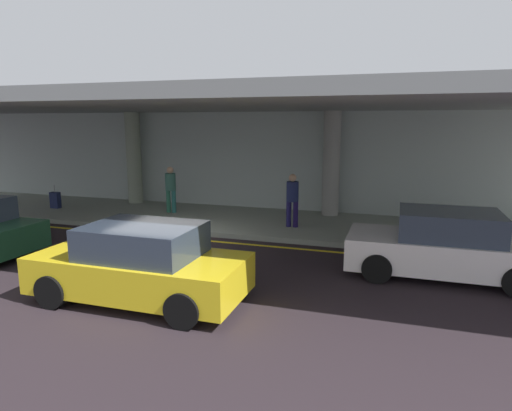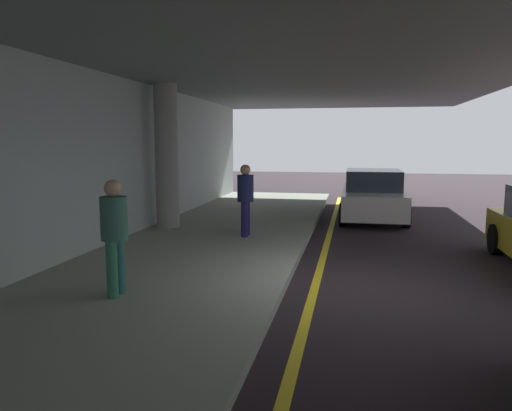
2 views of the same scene
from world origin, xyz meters
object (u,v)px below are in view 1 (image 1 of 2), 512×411
at_px(car_yellow_taxi, 141,265).
at_px(person_waiting_for_ride, 171,186).
at_px(support_column_left_mid, 331,164).
at_px(support_column_far_left, 134,158).
at_px(car_white, 444,246).
at_px(suitcase_upright_primary, 55,200).
at_px(traveler_with_luggage, 292,197).

bearing_deg(car_yellow_taxi, person_waiting_for_ride, 118.15).
distance_m(car_yellow_taxi, person_waiting_for_ride, 7.86).
relative_size(support_column_left_mid, car_yellow_taxi, 0.89).
distance_m(support_column_left_mid, car_yellow_taxi, 8.95).
bearing_deg(support_column_far_left, car_white, -25.12).
height_order(support_column_far_left, car_white, support_column_far_left).
xyz_separation_m(car_white, car_yellow_taxi, (-5.66, -3.23, 0.00)).
distance_m(person_waiting_for_ride, suitcase_upright_primary, 4.75).
relative_size(support_column_left_mid, suitcase_upright_primary, 4.06).
bearing_deg(person_waiting_for_ride, support_column_left_mid, -143.93).
bearing_deg(traveler_with_luggage, support_column_left_mid, -51.42).
relative_size(car_yellow_taxi, traveler_with_luggage, 2.44).
bearing_deg(support_column_far_left, suitcase_upright_primary, -138.06).
distance_m(car_white, traveler_with_luggage, 5.18).
bearing_deg(car_white, person_waiting_for_ride, -20.37).
bearing_deg(suitcase_upright_primary, traveler_with_luggage, -18.13).
bearing_deg(car_yellow_taxi, car_white, 33.38).
distance_m(support_column_left_mid, traveler_with_luggage, 2.56).
distance_m(traveler_with_luggage, person_waiting_for_ride, 4.82).
height_order(car_white, person_waiting_for_ride, person_waiting_for_ride).
distance_m(support_column_far_left, person_waiting_for_ride, 2.91).
bearing_deg(traveler_with_luggage, support_column_far_left, 41.72).
height_order(support_column_left_mid, person_waiting_for_ride, support_column_left_mid).
bearing_deg(car_white, suitcase_upright_primary, -10.30).
bearing_deg(support_column_far_left, traveler_with_luggage, -17.53).
relative_size(car_white, suitcase_upright_primary, 4.56).
bearing_deg(car_white, car_yellow_taxi, 33.02).
height_order(traveler_with_luggage, person_waiting_for_ride, same).
bearing_deg(car_white, support_column_far_left, -21.83).
relative_size(car_white, person_waiting_for_ride, 2.44).
xyz_separation_m(support_column_left_mid, traveler_with_luggage, (-0.85, -2.26, -0.86)).
bearing_deg(traveler_with_luggage, car_yellow_taxi, 135.92).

